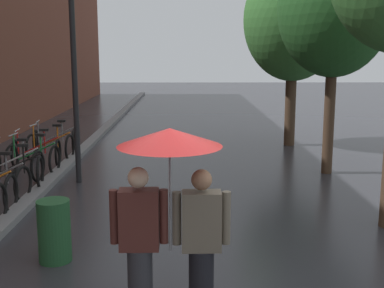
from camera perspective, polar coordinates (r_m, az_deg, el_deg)
kerb_strip at (r=15.48m, az=-11.55°, el=0.17°), size 0.30×36.00×0.12m
street_tree_1 at (r=11.81m, az=16.00°, el=14.75°), size 2.51×2.51×5.31m
street_tree_2 at (r=15.16m, az=11.52°, el=13.70°), size 2.89×2.89×5.47m
parked_bicycle_3 at (r=10.79m, az=-19.66°, el=-3.06°), size 1.16×0.83×0.96m
parked_bicycle_4 at (r=11.51m, az=-19.56°, el=-2.22°), size 1.15×0.82×0.96m
parked_bicycle_5 at (r=12.01m, az=-17.72°, el=-1.60°), size 1.14×0.79×0.96m
parked_bicycle_6 at (r=12.70m, az=-17.33°, el=-0.93°), size 1.14×0.79×0.96m
parked_bicycle_7 at (r=13.40m, az=-15.88°, el=-0.26°), size 1.13×0.79×0.96m
parked_bicycle_8 at (r=14.14m, az=-15.40°, el=0.32°), size 1.15×0.82×0.96m
couple_under_umbrella at (r=5.03m, az=-2.53°, el=-6.39°), size 1.22×1.05×2.07m
street_lamp_post at (r=10.80m, az=-13.32°, el=8.56°), size 0.24×0.24×4.23m
litter_bin at (r=7.06m, az=-15.47°, el=-9.56°), size 0.44×0.44×0.85m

